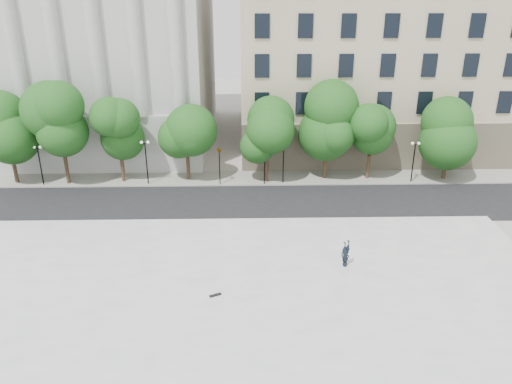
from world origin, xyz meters
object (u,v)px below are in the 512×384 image
person_lying (345,262)px  traffic_light_east (265,148)px  traffic_light_west (219,148)px  skateboard (215,295)px

person_lying → traffic_light_east: bearing=77.2°
traffic_light_west → skateboard: bearing=-88.4°
traffic_light_west → person_lying: size_ratio=2.29×
traffic_light_west → traffic_light_east: size_ratio=1.01×
traffic_light_west → skateboard: 19.27m
traffic_light_west → traffic_light_east: (4.25, 0.00, -0.06)m
skateboard → traffic_light_west: bearing=67.1°
person_lying → skateboard: 9.12m
traffic_light_west → traffic_light_east: bearing=0.0°
traffic_light_east → skateboard: bearing=-101.1°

